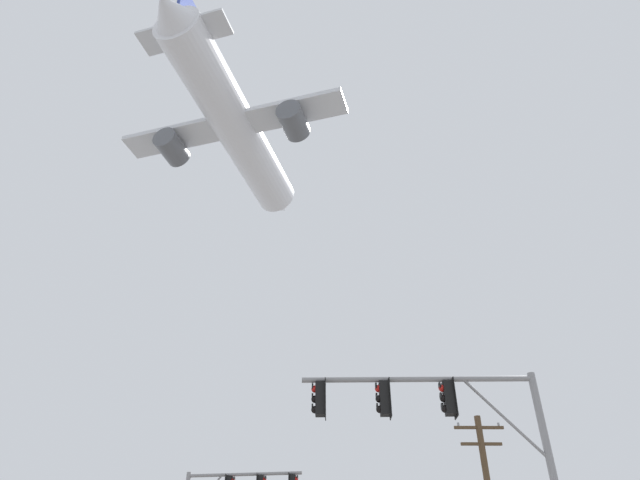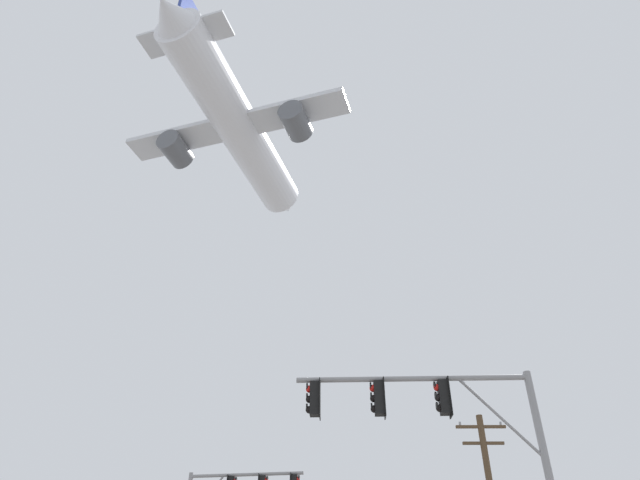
% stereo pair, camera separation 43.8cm
% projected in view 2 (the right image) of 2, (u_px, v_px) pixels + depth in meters
% --- Properties ---
extents(signal_pole_near, '(6.41, 0.56, 6.41)m').
position_uv_depth(signal_pole_near, '(442.00, 427.00, 14.10)').
color(signal_pole_near, gray).
rests_on(signal_pole_near, ground).
extents(airplane, '(19.66, 25.45, 7.02)m').
position_uv_depth(airplane, '(238.00, 128.00, 46.86)').
color(airplane, white).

